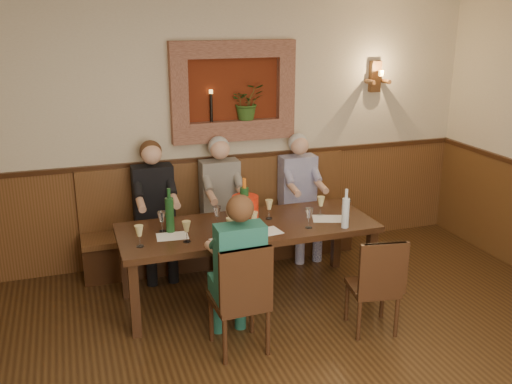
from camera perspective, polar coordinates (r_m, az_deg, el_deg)
room_shell at (r=3.38m, az=8.73°, el=4.20°), size 6.04×6.04×2.82m
wainscoting at (r=3.89m, az=7.83°, el=-14.82°), size 6.02×6.02×1.15m
wall_niche at (r=6.18m, az=-1.88°, el=9.62°), size 1.36×0.30×1.06m
wall_sconce at (r=6.81m, az=11.90°, el=11.16°), size 0.25×0.20×0.35m
dining_table at (r=5.38m, az=-0.84°, el=-4.07°), size 2.40×0.90×0.75m
bench at (r=6.35m, az=-3.44°, el=-4.00°), size 3.00×0.45×1.11m
chair_near_left at (r=4.74m, az=-1.64°, el=-12.54°), size 0.44×0.44×0.96m
chair_near_right at (r=5.12m, az=11.55°, el=-10.83°), size 0.45×0.45×0.88m
person_bench_left at (r=6.03m, az=-9.98°, el=-2.84°), size 0.42×0.51×1.42m
person_bench_mid at (r=6.16m, az=-3.38°, el=-2.15°), size 0.41×0.51×1.41m
person_bench_right at (r=6.45m, az=4.42°, el=-1.39°), size 0.40×0.49×1.38m
person_chair_front at (r=4.66m, az=-1.88°, el=-9.30°), size 0.39×0.47×1.35m
spittoon_bucket at (r=5.32m, az=-1.08°, el=-1.86°), size 0.25×0.25×0.28m
wine_bottle_green_a at (r=5.32m, az=-1.17°, el=-1.31°), size 0.09×0.09×0.44m
wine_bottle_green_b at (r=5.19m, az=-8.62°, el=-2.20°), size 0.09×0.09×0.41m
water_bottle at (r=5.31m, az=8.94°, el=-1.99°), size 0.08×0.08×0.37m
tasting_sheet_a at (r=5.14m, az=-8.37°, el=-4.39°), size 0.30×0.22×0.00m
tasting_sheet_b at (r=5.18m, az=0.91°, el=-4.02°), size 0.31×0.24×0.00m
tasting_sheet_c at (r=5.55m, az=7.20°, el=-2.66°), size 0.35×0.30×0.00m
tasting_sheet_d at (r=5.03m, az=-2.86°, el=-4.73°), size 0.32×0.27×0.00m
wine_glass_0 at (r=4.94m, az=-11.58°, el=-4.35°), size 0.08×0.08×0.19m
wine_glass_1 at (r=5.23m, az=-9.39°, el=-2.95°), size 0.08×0.08×0.19m
wine_glass_2 at (r=4.97m, az=-6.95°, el=-3.96°), size 0.08×0.08×0.19m
wine_glass_3 at (r=5.31m, az=-3.91°, el=-2.43°), size 0.08×0.08×0.19m
wine_glass_4 at (r=5.16m, az=-0.22°, el=-3.01°), size 0.08×0.08×0.19m
wine_glass_5 at (r=5.48m, az=1.31°, el=-1.75°), size 0.08×0.08×0.19m
wine_glass_6 at (r=5.28m, az=5.31°, el=-2.61°), size 0.08×0.08×0.19m
wine_glass_7 at (r=5.61m, az=6.50°, el=-1.40°), size 0.08×0.08×0.19m
wine_glass_8 at (r=5.53m, az=9.04°, el=-1.79°), size 0.08×0.08×0.19m
wine_glass_9 at (r=5.02m, az=-2.58°, el=-3.64°), size 0.08×0.08×0.19m
wine_glass_10 at (r=5.37m, az=8.87°, el=-2.38°), size 0.08×0.08×0.19m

